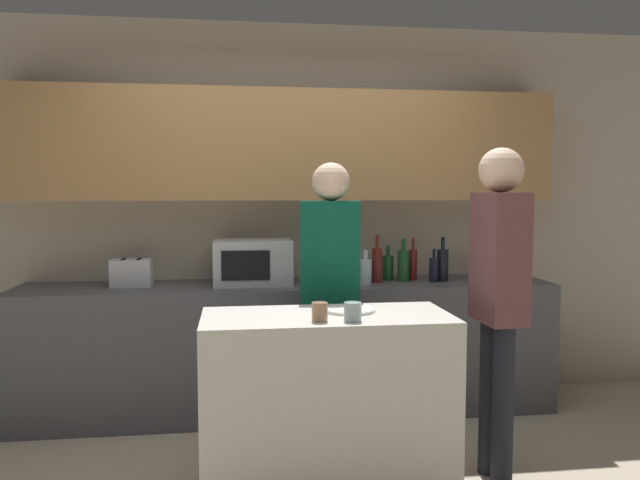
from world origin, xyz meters
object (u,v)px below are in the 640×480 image
(cup_0, at_px, (353,312))
(cup_1, at_px, (320,312))
(bottle_4, at_px, (403,265))
(potted_plant, at_px, (495,252))
(bottle_0, at_px, (349,267))
(bottle_5, at_px, (413,264))
(bottle_1, at_px, (365,271))
(person_center, at_px, (499,284))
(bottle_6, at_px, (434,269))
(bottle_3, at_px, (388,267))
(person_left, at_px, (331,280))
(bottle_7, at_px, (443,264))
(microwave, at_px, (253,262))
(bottle_2, at_px, (377,264))
(plate_on_island, at_px, (350,310))
(toaster, at_px, (132,273))

(cup_0, relative_size, cup_1, 1.00)
(bottle_4, bearing_deg, potted_plant, 2.04)
(bottle_0, relative_size, bottle_5, 1.04)
(bottle_1, bearing_deg, bottle_4, 17.65)
(person_center, bearing_deg, bottle_6, -1.98)
(bottle_3, relative_size, bottle_5, 0.82)
(cup_0, relative_size, person_center, 0.05)
(potted_plant, relative_size, cup_1, 4.42)
(person_left, bearing_deg, bottle_6, -133.33)
(bottle_7, xyz_separation_m, cup_1, (-1.05, -1.33, -0.05))
(microwave, distance_m, person_left, 0.79)
(bottle_4, relative_size, person_center, 0.17)
(potted_plant, distance_m, bottle_3, 0.78)
(bottle_1, relative_size, bottle_2, 0.71)
(bottle_0, xyz_separation_m, person_center, (0.58, -1.10, 0.04))
(cup_0, bearing_deg, plate_on_island, 83.02)
(potted_plant, bearing_deg, bottle_4, -177.96)
(potted_plant, bearing_deg, bottle_3, 176.20)
(bottle_6, height_order, person_left, person_left)
(bottle_5, height_order, bottle_7, bottle_7)
(microwave, relative_size, bottle_6, 2.26)
(bottle_2, height_order, cup_0, bottle_2)
(bottle_1, relative_size, person_left, 0.14)
(toaster, height_order, cup_1, toaster)
(bottle_4, relative_size, bottle_7, 0.98)
(plate_on_island, bearing_deg, person_center, -3.82)
(bottle_5, distance_m, plate_on_island, 1.36)
(bottle_2, distance_m, bottle_7, 0.47)
(bottle_0, height_order, bottle_4, bottle_0)
(microwave, height_order, plate_on_island, microwave)
(bottle_0, bearing_deg, potted_plant, 5.13)
(microwave, relative_size, cup_0, 5.82)
(microwave, height_order, bottle_5, microwave)
(bottle_7, bearing_deg, bottle_3, 167.51)
(toaster, xyz_separation_m, bottle_2, (1.65, -0.04, 0.04))
(bottle_1, relative_size, cup_0, 2.62)
(toaster, bearing_deg, bottle_5, 1.12)
(bottle_2, bearing_deg, person_left, -123.98)
(potted_plant, height_order, person_center, person_center)
(cup_1, bearing_deg, toaster, 128.11)
(microwave, relative_size, bottle_7, 1.69)
(toaster, relative_size, person_left, 0.16)
(toaster, distance_m, bottle_0, 1.45)
(microwave, relative_size, bottle_2, 1.58)
(potted_plant, height_order, bottle_4, potted_plant)
(plate_on_island, xyz_separation_m, cup_0, (-0.03, -0.24, 0.04))
(bottle_1, distance_m, bottle_6, 0.49)
(bottle_2, height_order, bottle_4, bottle_2)
(bottle_5, bearing_deg, bottle_7, -19.56)
(bottle_4, distance_m, person_center, 1.18)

